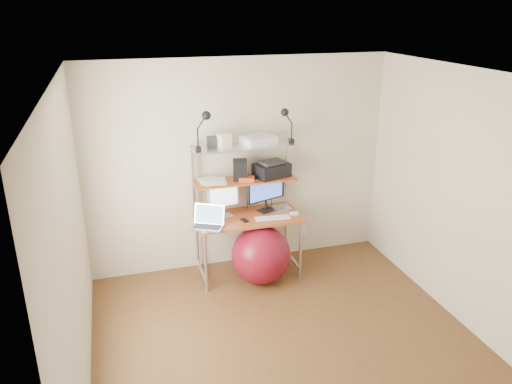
% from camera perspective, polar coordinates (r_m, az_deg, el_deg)
% --- Properties ---
extents(room, '(3.60, 3.60, 3.60)m').
position_cam_1_polar(room, '(4.29, 4.27, -3.88)').
color(room, brown).
rests_on(room, ground).
extents(computer_desk, '(1.20, 0.60, 1.57)m').
position_cam_1_polar(computer_desk, '(5.72, -1.11, -0.57)').
color(computer_desk, '#B64F23').
rests_on(computer_desk, ground).
extents(desktop, '(1.20, 0.60, 0.00)m').
position_cam_1_polar(desktop, '(5.75, -0.93, -2.79)').
color(desktop, '#B64F23').
rests_on(desktop, computer_desk).
extents(mid_shelf, '(1.18, 0.34, 0.00)m').
position_cam_1_polar(mid_shelf, '(5.72, -1.30, 1.49)').
color(mid_shelf, '#B64F23').
rests_on(mid_shelf, computer_desk).
extents(top_shelf, '(1.18, 0.34, 0.00)m').
position_cam_1_polar(top_shelf, '(5.60, -1.33, 5.36)').
color(top_shelf, silver).
rests_on(top_shelf, computer_desk).
extents(floor, '(3.60, 3.60, 0.00)m').
position_cam_1_polar(floor, '(4.94, 3.87, -17.18)').
color(floor, brown).
rests_on(floor, ground).
extents(wall_outlet, '(0.08, 0.01, 0.12)m').
position_cam_1_polar(wall_outlet, '(6.48, 5.53, -4.33)').
color(wall_outlet, white).
rests_on(wall_outlet, room).
extents(monitor_silver, '(0.38, 0.17, 0.43)m').
position_cam_1_polar(monitor_silver, '(5.69, -3.73, -0.62)').
color(monitor_silver, '#BCBBC0').
rests_on(monitor_silver, desktop).
extents(monitor_black, '(0.49, 0.21, 0.51)m').
position_cam_1_polar(monitor_black, '(5.82, 1.16, 0.22)').
color(monitor_black, black).
rests_on(monitor_black, desktop).
extents(laptop, '(0.43, 0.40, 0.30)m').
position_cam_1_polar(laptop, '(5.50, -5.47, -3.43)').
color(laptop, silver).
rests_on(laptop, desktop).
extents(keyboard, '(0.40, 0.15, 0.01)m').
position_cam_1_polar(keyboard, '(5.70, 1.91, -2.97)').
color(keyboard, white).
rests_on(keyboard, desktop).
extents(mouse, '(0.09, 0.06, 0.03)m').
position_cam_1_polar(mouse, '(5.81, 4.37, -2.46)').
color(mouse, white).
rests_on(mouse, desktop).
extents(mac_mini, '(0.22, 0.22, 0.04)m').
position_cam_1_polar(mac_mini, '(5.92, 2.96, -1.90)').
color(mac_mini, silver).
rests_on(mac_mini, desktop).
extents(phone, '(0.09, 0.13, 0.01)m').
position_cam_1_polar(phone, '(5.63, -1.32, -3.26)').
color(phone, black).
rests_on(phone, desktop).
extents(printer, '(0.45, 0.37, 0.19)m').
position_cam_1_polar(printer, '(5.78, 1.81, 2.60)').
color(printer, black).
rests_on(printer, mid_shelf).
extents(nas_cube, '(0.19, 0.19, 0.23)m').
position_cam_1_polar(nas_cube, '(5.68, -1.83, 2.56)').
color(nas_cube, black).
rests_on(nas_cube, mid_shelf).
extents(red_box, '(0.20, 0.17, 0.05)m').
position_cam_1_polar(red_box, '(5.64, -1.06, 1.49)').
color(red_box, '#B23A1C').
rests_on(red_box, mid_shelf).
extents(scanner, '(0.44, 0.35, 0.10)m').
position_cam_1_polar(scanner, '(5.65, 0.29, 5.99)').
color(scanner, white).
rests_on(scanner, top_shelf).
extents(box_white, '(0.16, 0.14, 0.15)m').
position_cam_1_polar(box_white, '(5.50, -3.64, 5.87)').
color(box_white, white).
rests_on(box_white, top_shelf).
extents(box_grey, '(0.12, 0.12, 0.11)m').
position_cam_1_polar(box_grey, '(5.56, -5.06, 5.75)').
color(box_grey, '#2D2D2F').
rests_on(box_grey, top_shelf).
extents(clip_lamp_left, '(0.17, 0.10, 0.44)m').
position_cam_1_polar(clip_lamp_left, '(5.32, -5.90, 7.95)').
color(clip_lamp_left, black).
rests_on(clip_lamp_left, top_shelf).
extents(clip_lamp_right, '(0.16, 0.09, 0.40)m').
position_cam_1_polar(clip_lamp_right, '(5.61, 3.47, 8.45)').
color(clip_lamp_right, black).
rests_on(clip_lamp_right, top_shelf).
extents(exercise_ball, '(0.68, 0.68, 0.68)m').
position_cam_1_polar(exercise_ball, '(5.75, 0.57, -7.19)').
color(exercise_ball, maroon).
rests_on(exercise_ball, floor).
extents(paper_stack, '(0.33, 0.35, 0.02)m').
position_cam_1_polar(paper_stack, '(5.64, -5.10, 1.24)').
color(paper_stack, white).
rests_on(paper_stack, mid_shelf).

